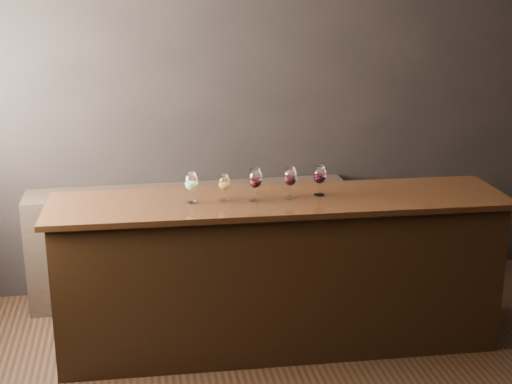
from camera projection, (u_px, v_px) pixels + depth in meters
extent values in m
cube|color=black|center=(257.00, 111.00, 5.49)|extent=(5.00, 0.02, 2.80)
cube|color=black|center=(279.00, 276.00, 4.71)|extent=(2.87, 0.73, 1.00)
cube|color=black|center=(280.00, 201.00, 4.56)|extent=(2.97, 0.80, 0.04)
cube|color=black|center=(191.00, 243.00, 5.47)|extent=(2.41, 0.40, 0.87)
cylinder|color=white|center=(192.00, 203.00, 4.46)|extent=(0.07, 0.07, 0.00)
cylinder|color=white|center=(192.00, 197.00, 4.45)|extent=(0.01, 0.01, 0.07)
ellipsoid|color=white|center=(191.00, 182.00, 4.42)|extent=(0.08, 0.08, 0.12)
cylinder|color=white|center=(191.00, 174.00, 4.40)|extent=(0.06, 0.06, 0.01)
ellipsoid|color=#BAC870|center=(191.00, 185.00, 4.42)|extent=(0.07, 0.07, 0.05)
cylinder|color=white|center=(224.00, 200.00, 4.50)|extent=(0.06, 0.06, 0.00)
cylinder|color=white|center=(224.00, 195.00, 4.49)|extent=(0.01, 0.01, 0.06)
ellipsoid|color=white|center=(224.00, 183.00, 4.47)|extent=(0.07, 0.07, 0.10)
cylinder|color=white|center=(224.00, 176.00, 4.45)|extent=(0.05, 0.05, 0.01)
ellipsoid|color=#B77623|center=(224.00, 185.00, 4.47)|extent=(0.06, 0.06, 0.05)
cylinder|color=white|center=(255.00, 200.00, 4.50)|extent=(0.07, 0.07, 0.00)
cylinder|color=white|center=(255.00, 194.00, 4.49)|extent=(0.01, 0.01, 0.08)
ellipsoid|color=white|center=(255.00, 178.00, 4.46)|extent=(0.09, 0.09, 0.13)
cylinder|color=white|center=(255.00, 170.00, 4.45)|extent=(0.07, 0.07, 0.01)
ellipsoid|color=black|center=(255.00, 181.00, 4.47)|extent=(0.07, 0.07, 0.06)
cylinder|color=white|center=(290.00, 197.00, 4.56)|extent=(0.07, 0.07, 0.00)
cylinder|color=white|center=(290.00, 191.00, 4.55)|extent=(0.01, 0.01, 0.08)
ellipsoid|color=white|center=(290.00, 177.00, 4.52)|extent=(0.09, 0.09, 0.12)
cylinder|color=white|center=(290.00, 169.00, 4.51)|extent=(0.06, 0.06, 0.01)
ellipsoid|color=black|center=(290.00, 180.00, 4.53)|extent=(0.07, 0.07, 0.06)
cylinder|color=white|center=(319.00, 195.00, 4.62)|extent=(0.07, 0.07, 0.00)
cylinder|color=white|center=(319.00, 189.00, 4.61)|extent=(0.01, 0.01, 0.07)
ellipsoid|color=white|center=(320.00, 175.00, 4.58)|extent=(0.08, 0.08, 0.12)
cylinder|color=white|center=(320.00, 167.00, 4.56)|extent=(0.06, 0.06, 0.01)
ellipsoid|color=black|center=(320.00, 178.00, 4.59)|extent=(0.07, 0.07, 0.05)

